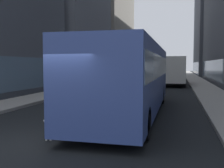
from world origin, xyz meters
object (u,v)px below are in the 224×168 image
(box_truck, at_px, (174,70))
(car_black_suv, at_px, (175,74))
(car_silver_sedan, at_px, (153,73))
(transit_bus, at_px, (131,75))
(dalmatian_dog, at_px, (52,122))
(car_white_van, at_px, (111,80))

(box_truck, bearing_deg, car_black_suv, 90.00)
(car_black_suv, height_order, car_silver_sedan, same)
(transit_bus, xyz_separation_m, car_silver_sedan, (-2.40, 36.59, -0.96))
(dalmatian_dog, bearing_deg, transit_bus, 70.80)
(transit_bus, relative_size, box_truck, 1.54)
(car_white_van, xyz_separation_m, dalmatian_dog, (2.39, -16.77, -0.31))
(car_black_suv, height_order, box_truck, box_truck)
(box_truck, distance_m, dalmatian_dog, 22.46)
(car_black_suv, bearing_deg, car_silver_sedan, 117.47)
(car_black_suv, relative_size, box_truck, 0.54)
(transit_bus, bearing_deg, box_truck, 84.80)
(car_silver_sedan, xyz_separation_m, dalmatian_dog, (0.79, -41.22, -0.31))
(dalmatian_dog, bearing_deg, car_black_suv, 84.53)
(car_white_van, distance_m, box_truck, 7.84)
(car_black_suv, bearing_deg, car_white_van, -108.48)
(transit_bus, distance_m, box_truck, 17.65)
(car_black_suv, height_order, dalmatian_dog, car_black_suv)
(transit_bus, xyz_separation_m, box_truck, (1.60, 17.57, -0.11))
(car_black_suv, bearing_deg, box_truck, -90.00)
(transit_bus, distance_m, car_white_van, 12.82)
(car_black_suv, distance_m, dalmatian_dog, 33.68)
(car_silver_sedan, distance_m, dalmatian_dog, 41.22)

